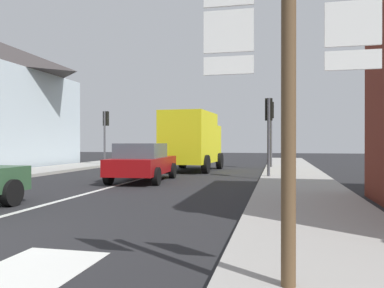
{
  "coord_description": "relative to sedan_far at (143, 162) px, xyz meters",
  "views": [
    {
      "loc": [
        5.47,
        -4.77,
        1.52
      ],
      "look_at": [
        1.85,
        11.5,
        1.44
      ],
      "focal_mm": 36.09,
      "sensor_mm": 36.0,
      "label": 1
    }
  ],
  "objects": [
    {
      "name": "ground_plane",
      "position": [
        -0.38,
        0.67,
        -0.76
      ],
      "size": [
        80.0,
        80.0,
        0.0
      ],
      "primitive_type": "plane",
      "color": "#232326"
    },
    {
      "name": "sidewalk_right",
      "position": [
        5.78,
        -1.33,
        -0.69
      ],
      "size": [
        2.7,
        44.0,
        0.14
      ],
      "primitive_type": "cube",
      "color": "#9E9B96",
      "rests_on": "ground"
    },
    {
      "name": "lane_centre_stripe",
      "position": [
        -0.38,
        -3.33,
        -0.75
      ],
      "size": [
        0.16,
        12.0,
        0.01
      ],
      "primitive_type": "cube",
      "color": "silver",
      "rests_on": "ground"
    },
    {
      "name": "lane_turn_arrow",
      "position": [
        2.27,
        -10.33,
        -0.75
      ],
      "size": [
        1.2,
        2.2,
        0.01
      ],
      "primitive_type": "cube",
      "color": "silver",
      "rests_on": "ground"
    },
    {
      "name": "sedan_far",
      "position": [
        0.0,
        0.0,
        0.0
      ],
      "size": [
        2.16,
        4.29,
        1.47
      ],
      "color": "maroon",
      "rests_on": "ground"
    },
    {
      "name": "delivery_truck",
      "position": [
        0.69,
        5.7,
        0.89
      ],
      "size": [
        2.69,
        5.1,
        3.05
      ],
      "color": "yellow",
      "rests_on": "ground"
    },
    {
      "name": "route_sign_post",
      "position": [
        5.19,
        -10.31,
        1.15
      ],
      "size": [
        1.66,
        0.14,
        3.2
      ],
      "color": "brown",
      "rests_on": "ground"
    },
    {
      "name": "traffic_light_near_right",
      "position": [
        4.74,
        1.95,
        1.69
      ],
      "size": [
        0.3,
        0.49,
        3.3
      ],
      "color": "#47474C",
      "rests_on": "ground"
    },
    {
      "name": "traffic_light_far_left",
      "position": [
        -5.5,
        8.42,
        1.8
      ],
      "size": [
        0.3,
        0.49,
        3.46
      ],
      "color": "#47474C",
      "rests_on": "ground"
    },
    {
      "name": "traffic_light_far_right",
      "position": [
        4.74,
        7.91,
        2.02
      ],
      "size": [
        0.3,
        0.49,
        3.76
      ],
      "color": "#47474C",
      "rests_on": "ground"
    }
  ]
}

